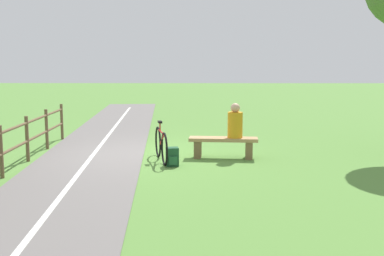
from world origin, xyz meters
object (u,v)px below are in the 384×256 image
bicycle (161,144)px  backpack (172,157)px  person_seated (235,123)px  bench (223,144)px

bicycle → backpack: bicycle is taller
bicycle → backpack: 0.62m
person_seated → bicycle: person_seated is taller
bench → backpack: 1.46m
bicycle → backpack: (-0.28, 0.52, -0.19)m
bench → backpack: bearing=41.6°
person_seated → bicycle: bearing=15.7°
person_seated → bench: bearing=0.0°
bench → bicycle: (1.45, 0.36, 0.05)m
bench → bicycle: 1.49m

